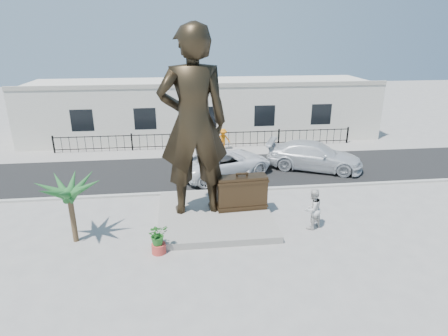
{
  "coord_description": "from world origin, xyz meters",
  "views": [
    {
      "loc": [
        -1.93,
        -14.15,
        8.23
      ],
      "look_at": [
        0.0,
        2.0,
        2.3
      ],
      "focal_mm": 30.0,
      "sensor_mm": 36.0,
      "label": 1
    }
  ],
  "objects_px": {
    "statue": "(193,123)",
    "tourist": "(312,209)",
    "suitcase": "(242,192)",
    "car_white": "(225,163)"
  },
  "relations": [
    {
      "from": "car_white",
      "to": "suitcase",
      "type": "bearing_deg",
      "value": 157.48
    },
    {
      "from": "suitcase",
      "to": "tourist",
      "type": "distance_m",
      "value": 3.35
    },
    {
      "from": "statue",
      "to": "tourist",
      "type": "distance_m",
      "value": 6.43
    },
    {
      "from": "tourist",
      "to": "car_white",
      "type": "height_order",
      "value": "tourist"
    },
    {
      "from": "statue",
      "to": "car_white",
      "type": "distance_m",
      "value": 6.59
    },
    {
      "from": "tourist",
      "to": "car_white",
      "type": "bearing_deg",
      "value": -94.6
    },
    {
      "from": "statue",
      "to": "suitcase",
      "type": "bearing_deg",
      "value": 172.9
    },
    {
      "from": "statue",
      "to": "tourist",
      "type": "height_order",
      "value": "statue"
    },
    {
      "from": "statue",
      "to": "suitcase",
      "type": "xyz_separation_m",
      "value": [
        2.18,
        -0.1,
        -3.35
      ]
    },
    {
      "from": "suitcase",
      "to": "car_white",
      "type": "bearing_deg",
      "value": 88.12
    }
  ]
}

